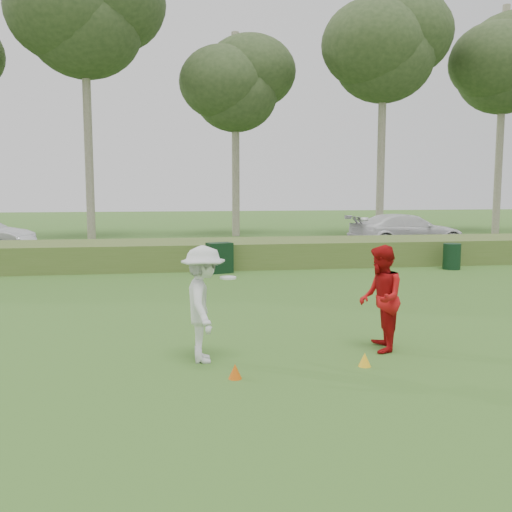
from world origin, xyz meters
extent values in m
plane|color=#326321|center=(0.00, 0.00, 0.00)|extent=(120.00, 120.00, 0.00)
cube|color=#4A6428|center=(0.00, 12.00, 0.45)|extent=(80.00, 3.00, 0.90)
cube|color=#2D2D2D|center=(0.00, 17.00, 0.03)|extent=(80.00, 6.00, 0.06)
cylinder|color=gray|center=(-6.00, 23.00, 7.75)|extent=(0.44, 0.44, 15.50)
ellipsoid|color=#2E4120|center=(-6.00, 23.00, 11.62)|extent=(7.80, 7.80, 6.60)
cylinder|color=gray|center=(2.00, 24.50, 5.75)|extent=(0.44, 0.44, 11.50)
ellipsoid|color=#2E4120|center=(2.00, 24.50, 8.62)|extent=(6.24, 6.24, 5.28)
cylinder|color=gray|center=(10.00, 22.50, 7.00)|extent=(0.44, 0.44, 14.00)
ellipsoid|color=#2E4120|center=(10.00, 22.50, 10.50)|extent=(7.28, 7.28, 6.16)
cylinder|color=gray|center=(18.00, 23.80, 6.75)|extent=(0.44, 0.44, 13.50)
ellipsoid|color=#2E4120|center=(18.00, 23.80, 10.12)|extent=(7.02, 7.02, 5.94)
imported|color=silver|center=(-1.39, 0.58, 0.95)|extent=(0.71, 1.23, 1.90)
cylinder|color=white|center=(-0.99, 0.58, 1.37)|extent=(0.27, 0.27, 0.03)
imported|color=#B40F11|center=(1.67, 0.71, 0.92)|extent=(0.90, 1.04, 1.85)
cone|color=#DB570B|center=(-0.99, -0.38, 0.11)|extent=(0.20, 0.20, 0.22)
cone|color=yellow|center=(1.11, -0.11, 0.11)|extent=(0.20, 0.20, 0.22)
cube|color=black|center=(-0.26, 10.20, 0.50)|extent=(0.92, 0.72, 1.01)
cylinder|color=black|center=(7.79, 9.82, 0.45)|extent=(0.79, 0.79, 0.90)
imported|color=silver|center=(8.84, 16.04, 0.84)|extent=(5.55, 2.61, 1.56)
camera|label=1|loc=(-1.95, -8.53, 2.83)|focal=40.00mm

